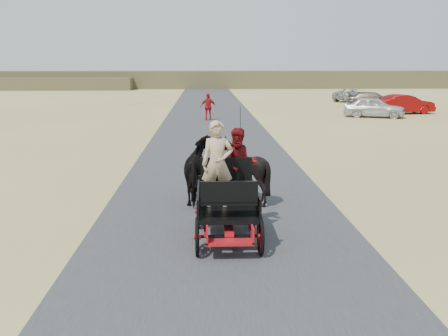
{
  "coord_description": "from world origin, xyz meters",
  "views": [
    {
      "loc": [
        -0.42,
        -9.98,
        3.7
      ],
      "look_at": [
        0.05,
        1.69,
        1.2
      ],
      "focal_mm": 40.0,
      "sensor_mm": 36.0,
      "label": 1
    }
  ],
  "objects_px": {
    "pedestrian": "(208,107)",
    "car_b": "(405,104)",
    "car_a": "(374,107)",
    "horse_left": "(201,170)",
    "car_c": "(373,100)",
    "car_d": "(355,95)",
    "horse_right": "(242,170)",
    "carriage": "(227,223)"
  },
  "relations": [
    {
      "from": "horse_right",
      "to": "car_b",
      "type": "bearing_deg",
      "value": -120.9
    },
    {
      "from": "car_b",
      "to": "car_d",
      "type": "bearing_deg",
      "value": -9.27
    },
    {
      "from": "car_b",
      "to": "car_c",
      "type": "height_order",
      "value": "car_b"
    },
    {
      "from": "carriage",
      "to": "car_b",
      "type": "bearing_deg",
      "value": 61.21
    },
    {
      "from": "carriage",
      "to": "car_b",
      "type": "relative_size",
      "value": 0.57
    },
    {
      "from": "car_a",
      "to": "horse_right",
      "type": "bearing_deg",
      "value": 172.34
    },
    {
      "from": "car_c",
      "to": "carriage",
      "type": "bearing_deg",
      "value": 173.75
    },
    {
      "from": "horse_left",
      "to": "horse_right",
      "type": "bearing_deg",
      "value": -180.0
    },
    {
      "from": "pedestrian",
      "to": "carriage",
      "type": "bearing_deg",
      "value": 89.16
    },
    {
      "from": "car_a",
      "to": "pedestrian",
      "type": "bearing_deg",
      "value": 116.58
    },
    {
      "from": "carriage",
      "to": "car_a",
      "type": "bearing_deg",
      "value": 64.64
    },
    {
      "from": "horse_right",
      "to": "horse_left",
      "type": "bearing_deg",
      "value": 0.0
    },
    {
      "from": "car_a",
      "to": "car_c",
      "type": "height_order",
      "value": "car_a"
    },
    {
      "from": "carriage",
      "to": "horse_right",
      "type": "distance_m",
      "value": 3.09
    },
    {
      "from": "car_c",
      "to": "car_a",
      "type": "bearing_deg",
      "value": 179.1
    },
    {
      "from": "car_a",
      "to": "car_d",
      "type": "height_order",
      "value": "car_a"
    },
    {
      "from": "carriage",
      "to": "horse_right",
      "type": "xyz_separation_m",
      "value": [
        0.55,
        3.0,
        0.49
      ]
    },
    {
      "from": "horse_left",
      "to": "pedestrian",
      "type": "height_order",
      "value": "pedestrian"
    },
    {
      "from": "carriage",
      "to": "car_d",
      "type": "height_order",
      "value": "car_d"
    },
    {
      "from": "car_a",
      "to": "car_d",
      "type": "relative_size",
      "value": 0.89
    },
    {
      "from": "car_c",
      "to": "horse_right",
      "type": "bearing_deg",
      "value": 172.44
    },
    {
      "from": "carriage",
      "to": "pedestrian",
      "type": "relative_size",
      "value": 1.39
    },
    {
      "from": "horse_right",
      "to": "pedestrian",
      "type": "bearing_deg",
      "value": -87.78
    },
    {
      "from": "car_d",
      "to": "horse_right",
      "type": "bearing_deg",
      "value": 125.6
    },
    {
      "from": "horse_left",
      "to": "car_d",
      "type": "bearing_deg",
      "value": -112.97
    },
    {
      "from": "horse_left",
      "to": "car_c",
      "type": "xyz_separation_m",
      "value": [
        14.12,
        27.95,
        -0.24
      ]
    },
    {
      "from": "car_b",
      "to": "horse_left",
      "type": "bearing_deg",
      "value": 136.8
    },
    {
      "from": "carriage",
      "to": "horse_left",
      "type": "xyz_separation_m",
      "value": [
        -0.55,
        3.0,
        0.49
      ]
    },
    {
      "from": "horse_left",
      "to": "horse_right",
      "type": "xyz_separation_m",
      "value": [
        1.1,
        0.0,
        0.0
      ]
    },
    {
      "from": "car_b",
      "to": "carriage",
      "type": "bearing_deg",
      "value": 140.93
    },
    {
      "from": "carriage",
      "to": "car_c",
      "type": "distance_m",
      "value": 33.79
    },
    {
      "from": "pedestrian",
      "to": "car_a",
      "type": "distance_m",
      "value": 11.29
    },
    {
      "from": "horse_left",
      "to": "car_a",
      "type": "xyz_separation_m",
      "value": [
        11.58,
        20.26,
        -0.17
      ]
    },
    {
      "from": "car_a",
      "to": "horse_left",
      "type": "bearing_deg",
      "value": 169.94
    },
    {
      "from": "pedestrian",
      "to": "car_b",
      "type": "xyz_separation_m",
      "value": [
        14.17,
        3.55,
        -0.17
      ]
    },
    {
      "from": "pedestrian",
      "to": "horse_left",
      "type": "bearing_deg",
      "value": 87.57
    },
    {
      "from": "pedestrian",
      "to": "car_c",
      "type": "distance_m",
      "value": 16.46
    },
    {
      "from": "horse_left",
      "to": "car_d",
      "type": "relative_size",
      "value": 0.45
    },
    {
      "from": "car_a",
      "to": "car_c",
      "type": "distance_m",
      "value": 8.1
    },
    {
      "from": "horse_right",
      "to": "car_a",
      "type": "relative_size",
      "value": 0.43
    },
    {
      "from": "car_a",
      "to": "car_b",
      "type": "height_order",
      "value": "car_b"
    },
    {
      "from": "horse_right",
      "to": "car_b",
      "type": "xyz_separation_m",
      "value": [
        13.44,
        22.45,
        -0.16
      ]
    }
  ]
}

